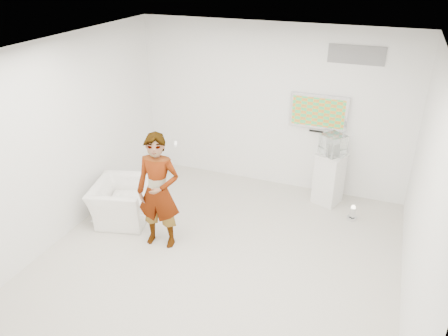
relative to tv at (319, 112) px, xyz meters
The scene contains 10 objects.
room 2.59m from the tv, 109.13° to the right, with size 5.01×5.01×3.00m.
tv is the anchor object (origin of this frame).
logo_decal 1.12m from the tv, ahead, with size 0.90×0.02×0.30m, color slate.
person 3.14m from the tv, 126.28° to the right, with size 0.65×0.43×1.79m, color white.
armchair 3.68m from the tv, 142.64° to the right, with size 0.99×0.87×0.65m, color white.
pedestal 1.18m from the tv, 43.52° to the right, with size 0.46×0.46×0.94m, color silver.
floor_uplight 1.82m from the tv, 42.35° to the right, with size 0.17×0.17×0.26m, color silver.
vitrine 0.64m from the tv, 43.52° to the right, with size 0.35×0.35×0.35m, color silver.
console 0.70m from the tv, 43.52° to the right, with size 0.05×0.15×0.20m, color silver.
wii_remote 2.80m from the tv, 124.65° to the right, with size 0.04×0.14×0.04m, color silver.
Camera 1 is at (1.92, -4.84, 4.03)m, focal length 35.00 mm.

